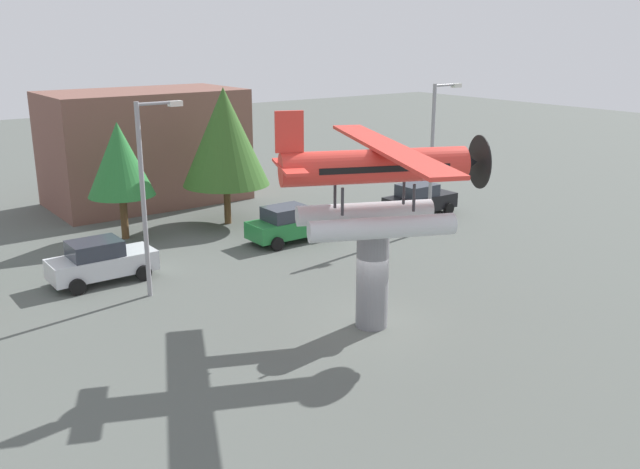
# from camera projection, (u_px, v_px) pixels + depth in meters

# --- Properties ---
(ground_plane) EXTENTS (140.00, 140.00, 0.00)m
(ground_plane) POSITION_uv_depth(u_px,v_px,m) (371.00, 326.00, 24.13)
(ground_plane) COLOR #515651
(display_pedestal) EXTENTS (1.10, 1.10, 3.45)m
(display_pedestal) POSITION_uv_depth(u_px,v_px,m) (372.00, 279.00, 23.65)
(display_pedestal) COLOR slate
(display_pedestal) RESTS_ON ground
(floatplane_monument) EXTENTS (7.17, 9.96, 4.00)m
(floatplane_monument) POSITION_uv_depth(u_px,v_px,m) (378.00, 181.00, 22.73)
(floatplane_monument) COLOR silver
(floatplane_monument) RESTS_ON display_pedestal
(car_mid_silver) EXTENTS (4.20, 2.02, 1.76)m
(car_mid_silver) POSITION_uv_depth(u_px,v_px,m) (101.00, 261.00, 28.15)
(car_mid_silver) COLOR silver
(car_mid_silver) RESTS_ON ground
(car_far_green) EXTENTS (4.20, 2.02, 1.76)m
(car_far_green) POSITION_uv_depth(u_px,v_px,m) (289.00, 224.00, 33.60)
(car_far_green) COLOR #237A38
(car_far_green) RESTS_ON ground
(car_distant_black) EXTENTS (4.20, 2.02, 1.76)m
(car_distant_black) POSITION_uv_depth(u_px,v_px,m) (419.00, 199.00, 38.46)
(car_distant_black) COLOR black
(car_distant_black) RESTS_ON ground
(streetlight_primary) EXTENTS (1.84, 0.28, 7.39)m
(streetlight_primary) POSITION_uv_depth(u_px,v_px,m) (148.00, 185.00, 25.79)
(streetlight_primary) COLOR gray
(streetlight_primary) RESTS_ON ground
(streetlight_secondary) EXTENTS (1.84, 0.28, 7.37)m
(streetlight_secondary) POSITION_uv_depth(u_px,v_px,m) (435.00, 146.00, 34.64)
(streetlight_secondary) COLOR gray
(streetlight_secondary) RESTS_ON ground
(storefront_building) EXTENTS (11.00, 6.25, 6.55)m
(storefront_building) POSITION_uv_depth(u_px,v_px,m) (145.00, 147.00, 40.91)
(storefront_building) COLOR brown
(storefront_building) RESTS_ON ground
(tree_east) EXTENTS (3.20, 3.20, 5.72)m
(tree_east) POSITION_uv_depth(u_px,v_px,m) (119.00, 160.00, 33.25)
(tree_east) COLOR brown
(tree_east) RESTS_ON ground
(tree_center_back) EXTENTS (4.51, 4.51, 7.12)m
(tree_center_back) POSITION_uv_depth(u_px,v_px,m) (225.00, 137.00, 35.73)
(tree_center_back) COLOR brown
(tree_center_back) RESTS_ON ground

